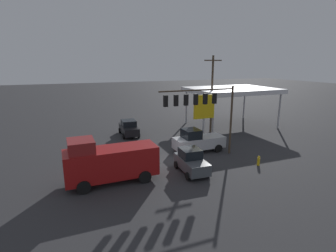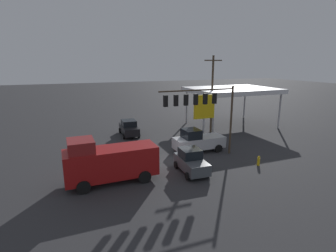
% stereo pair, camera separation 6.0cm
% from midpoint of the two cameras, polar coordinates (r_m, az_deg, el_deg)
% --- Properties ---
extents(ground_plane, '(200.00, 200.00, 0.00)m').
position_cam_midpoint_polar(ground_plane, '(24.21, 1.69, -7.80)').
color(ground_plane, '#2D2D30').
extents(traffic_signal_assembly, '(7.56, 0.43, 6.75)m').
position_cam_midpoint_polar(traffic_signal_assembly, '(24.16, 7.15, 4.91)').
color(traffic_signal_assembly, '#473828').
rests_on(traffic_signal_assembly, ground).
extents(utility_pole, '(2.40, 0.26, 9.70)m').
position_cam_midpoint_polar(utility_pole, '(33.91, 9.47, 7.19)').
color(utility_pole, '#473828').
rests_on(utility_pole, ground).
extents(gas_station_canopy, '(11.60, 8.81, 5.38)m').
position_cam_midpoint_polar(gas_station_canopy, '(37.98, 13.67, 7.53)').
color(gas_station_canopy, silver).
rests_on(gas_station_canopy, ground).
extents(price_sign, '(2.49, 0.27, 5.38)m').
position_cam_midpoint_polar(price_sign, '(29.57, 7.78, 3.77)').
color(price_sign, '#B7B7BC').
rests_on(price_sign, ground).
extents(delivery_truck, '(6.84, 2.66, 3.58)m').
position_cam_midpoint_polar(delivery_truck, '(20.20, -12.75, -7.48)').
color(delivery_truck, maroon).
rests_on(delivery_truck, ground).
extents(hatchback_crossing, '(2.08, 3.87, 1.97)m').
position_cam_midpoint_polar(hatchback_crossing, '(21.83, 4.99, -7.65)').
color(hatchback_crossing, '#474C51').
rests_on(hatchback_crossing, ground).
extents(pickup_parked, '(5.21, 2.28, 2.40)m').
position_cam_midpoint_polar(pickup_parked, '(26.76, 6.39, -3.25)').
color(pickup_parked, silver).
rests_on(pickup_parked, ground).
extents(sedan_waiting, '(2.20, 4.47, 1.93)m').
position_cam_midpoint_polar(sedan_waiting, '(32.83, -8.58, -0.41)').
color(sedan_waiting, black).
rests_on(sedan_waiting, ground).
extents(fire_hydrant, '(0.24, 0.24, 0.88)m').
position_cam_midpoint_polar(fire_hydrant, '(24.59, 19.04, -7.14)').
color(fire_hydrant, gold).
rests_on(fire_hydrant, ground).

